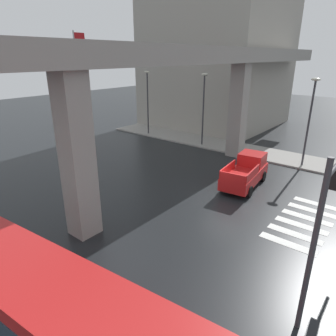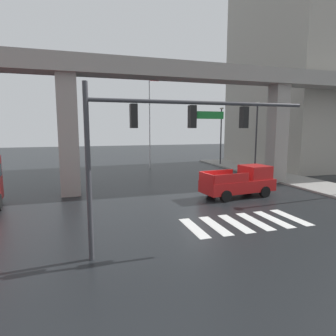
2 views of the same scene
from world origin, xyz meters
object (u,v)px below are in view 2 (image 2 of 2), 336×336
at_px(pickup_truck, 241,182).
at_px(flagpole, 150,115).
at_px(street_lamp_mid_block, 256,129).
at_px(traffic_signal_mast, 163,131).
at_px(street_lamp_far_north, 221,129).

xyz_separation_m(pickup_truck, flagpole, (-2.74, 15.21, 5.22)).
bearing_deg(pickup_truck, street_lamp_mid_block, 51.00).
bearing_deg(flagpole, street_lamp_mid_block, -38.33).
relative_size(traffic_signal_mast, flagpole, 0.80).
bearing_deg(pickup_truck, street_lamp_far_north, 67.43).
xyz_separation_m(traffic_signal_mast, flagpole, (4.83, 22.06, 1.65)).
xyz_separation_m(street_lamp_far_north, flagpole, (-9.18, -0.29, 1.66)).
bearing_deg(street_lamp_far_north, traffic_signal_mast, -122.08).
relative_size(traffic_signal_mast, street_lamp_mid_block, 1.20).
bearing_deg(flagpole, pickup_truck, -79.79).
bearing_deg(flagpole, street_lamp_far_north, 1.79).
bearing_deg(street_lamp_far_north, street_lamp_mid_block, -90.00).
relative_size(pickup_truck, flagpole, 0.49).
relative_size(street_lamp_mid_block, flagpole, 0.67).
distance_m(pickup_truck, flagpole, 16.32).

